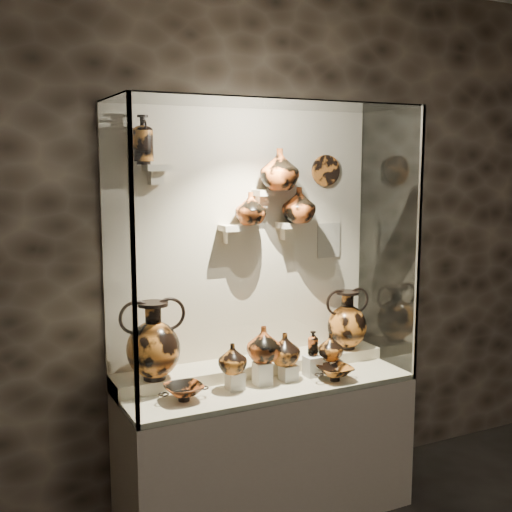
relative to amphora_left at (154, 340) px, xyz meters
The scene contains 35 objects.
wall_back 0.82m from the amphora_left, 17.97° to the left, with size 5.00×0.02×3.20m, color #2B221B.
plinth 0.96m from the amphora_left, 10.41° to the right, with size 1.70×0.60×0.80m, color beige.
front_tier 0.71m from the amphora_left, 10.41° to the right, with size 1.68×0.58×0.03m, color beige.
rear_tier 0.69m from the amphora_left, ahead, with size 1.70×0.25×0.10m, color beige.
back_panel 0.82m from the amphora_left, 17.55° to the left, with size 1.70×0.03×1.60m, color beige.
glass_front 0.89m from the amphora_left, 33.16° to the right, with size 1.70×0.01×1.60m, color white.
glass_left 0.54m from the amphora_left, 151.82° to the right, with size 0.01×0.60×1.60m, color white.
glass_right 1.56m from the amphora_left, ahead, with size 0.01×0.60×1.60m, color white.
glass_top 1.43m from the amphora_left, 10.41° to the right, with size 1.70×0.60×0.01m, color white.
frame_post_left 0.66m from the amphora_left, 117.37° to the right, with size 0.02×0.02×1.60m, color gray.
frame_post_right 1.60m from the amphora_left, 15.43° to the right, with size 0.02×0.02×1.60m, color gray.
pedestal_a 0.50m from the amphora_left, 22.01° to the right, with size 0.09×0.09×0.10m, color beige.
pedestal_b 0.64m from the amphora_left, 15.94° to the right, with size 0.09×0.09×0.13m, color beige.
pedestal_c 0.81m from the amphora_left, 12.46° to the right, with size 0.09×0.09×0.09m, color beige.
pedestal_d 0.95m from the amphora_left, 10.32° to the right, with size 0.09×0.09×0.12m, color beige.
pedestal_e 1.09m from the amphora_left, ahead, with size 0.09×0.09×0.08m, color beige.
bracket_ul 0.94m from the amphora_left, 57.23° to the left, with size 0.14×0.12×0.04m, color beige.
bracket_ca 0.80m from the amphora_left, 13.20° to the left, with size 0.14×0.12×0.04m, color beige.
bracket_cb 1.08m from the amphora_left, ahead, with size 0.10×0.12×0.04m, color beige.
bracket_cc 1.09m from the amphora_left, ahead, with size 0.14×0.12×0.04m, color beige.
amphora_left is the anchor object (origin of this frame).
amphora_right 1.28m from the amphora_left, ahead, with size 0.30×0.30×0.38m, color #B86723, non-canonical shape.
jug_a 0.44m from the amphora_left, 24.91° to the right, with size 0.16×0.16×0.17m, color #B86723.
jug_b 0.62m from the amphora_left, 14.20° to the right, with size 0.20×0.20×0.20m, color #BD5421.
jug_c 0.75m from the amphora_left, 11.63° to the right, with size 0.18×0.18×0.19m, color #B86723.
jug_e 1.06m from the amphora_left, ahead, with size 0.15×0.15×0.16m, color #B86723.
lekythos_small 0.94m from the amphora_left, ahead, with size 0.07×0.07×0.17m, color #BD5421, non-canonical shape.
kylix_left 0.33m from the amphora_left, 64.97° to the right, with size 0.26×0.22×0.11m, color #BD5421, non-canonical shape.
kylix_right 1.06m from the amphora_left, 16.40° to the right, with size 0.25×0.22×0.10m, color #B86723, non-canonical shape.
lekythos_tall 1.10m from the amphora_left, 88.79° to the left, with size 0.12×0.12×0.30m, color #B86723, non-canonical shape.
ovoid_vase_a 0.94m from the amphora_left, ahead, with size 0.18×0.18×0.19m, color #BD5421.
ovoid_vase_b 1.22m from the amphora_left, ahead, with size 0.23×0.23×0.24m, color #BD5421.
ovoid_vase_c 1.18m from the amphora_left, ahead, with size 0.21×0.21×0.21m, color #BD5421.
wall_plate 1.51m from the amphora_left, ahead, with size 0.20×0.20×0.02m, color #B76324.
info_placard 1.33m from the amphora_left, ahead, with size 0.17×0.01×0.22m, color beige.
Camera 1 is at (-1.62, -0.99, 2.08)m, focal length 45.00 mm.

